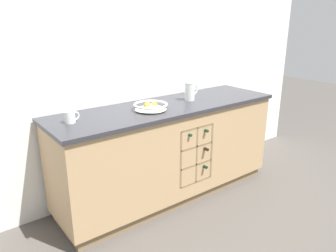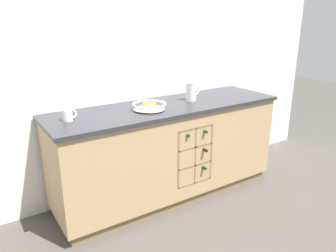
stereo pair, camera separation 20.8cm
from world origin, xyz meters
TOP-DOWN VIEW (x-y plane):
  - ground_plane at (0.00, 0.00)m, footprint 14.00×14.00m
  - back_wall at (0.00, 0.37)m, footprint 4.57×0.06m
  - kitchen_island at (0.00, -0.00)m, footprint 2.21×0.67m
  - fruit_bowl at (-0.23, -0.05)m, footprint 0.29×0.29m
  - white_pitcher at (0.28, 0.02)m, footprint 0.15×0.10m
  - ceramic_mug at (-0.91, 0.03)m, footprint 0.12×0.08m

SIDE VIEW (x-z plane):
  - ground_plane at x=0.00m, z-range 0.00..0.00m
  - kitchen_island at x=0.00m, z-range 0.01..0.92m
  - fruit_bowl at x=-0.23m, z-range 0.92..0.99m
  - ceramic_mug at x=-0.91m, z-range 0.92..1.01m
  - white_pitcher at x=0.28m, z-range 0.92..1.10m
  - back_wall at x=0.00m, z-range 0.00..2.55m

